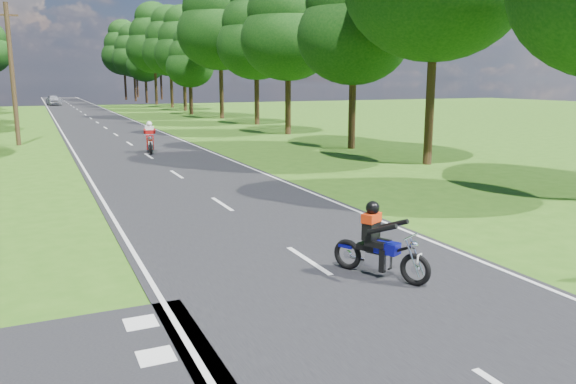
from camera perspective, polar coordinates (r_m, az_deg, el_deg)
name	(u,v)px	position (r m, az deg, el deg)	size (l,w,h in m)	color
ground	(357,293)	(10.38, 7.05, -10.19)	(160.00, 160.00, 0.00)	#2F5C15
main_road	(91,118)	(58.56, -19.40, 7.08)	(7.00, 140.00, 0.02)	black
road_markings	(91,119)	(56.68, -19.37, 6.97)	(7.40, 140.00, 0.01)	silver
treeline	(90,38)	(68.73, -19.43, 14.52)	(40.00, 115.35, 14.78)	black
telegraph_pole	(12,74)	(36.22, -26.22, 10.70)	(1.20, 0.26, 8.00)	#382616
rider_near_blue	(381,240)	(10.98, 9.40, -4.82)	(0.60, 1.79, 1.49)	#0B0C82
rider_far_red	(150,137)	(30.19, -13.86, 5.44)	(0.65, 1.95, 1.62)	#98230B
distant_car	(54,100)	(89.37, -22.70, 8.61)	(1.75, 4.34, 1.48)	#B9BCC1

